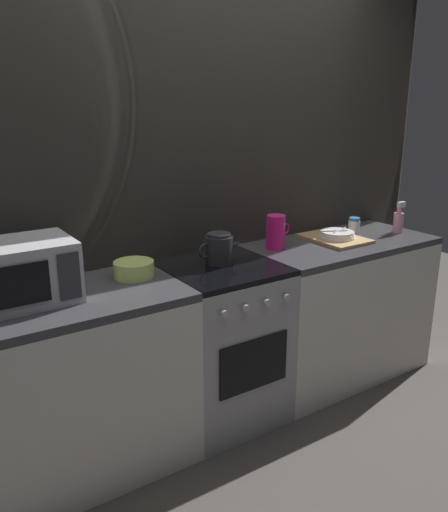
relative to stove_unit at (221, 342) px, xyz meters
The scene contains 12 objects.
ground_plane 0.45m from the stove_unit, 90.00° to the left, with size 8.00×8.00×0.00m, color #47423D.
back_wall 0.82m from the stove_unit, 90.00° to the left, with size 3.60×0.05×2.40m.
counter_left 0.90m from the stove_unit, behind, with size 1.20×0.60×0.90m.
stove_unit is the anchor object (origin of this frame).
counter_right 0.90m from the stove_unit, ahead, with size 1.20×0.60×0.90m.
microwave 1.17m from the stove_unit, behind, with size 0.46×0.35×0.27m.
kettle 0.53m from the stove_unit, 70.81° to the left, with size 0.28×0.15×0.17m.
mixing_bowl 0.68m from the stove_unit, 168.91° to the left, with size 0.20×0.20×0.08m, color #B7D166.
pitcher 0.72m from the stove_unit, 12.54° to the left, with size 0.16×0.11×0.20m.
dish_pile 1.00m from the stove_unit, ahead, with size 0.30×0.40×0.07m.
spice_jar 1.22m from the stove_unit, ahead, with size 0.08×0.08×0.10m.
spray_bottle 1.47m from the stove_unit, ahead, with size 0.08×0.06×0.20m.
Camera 1 is at (-1.46, -2.22, 1.76)m, focal length 36.78 mm.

